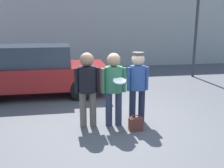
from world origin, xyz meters
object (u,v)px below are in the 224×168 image
Objects in this scene: person_middle_with_frisbee at (114,83)px; person_right at (138,81)px; handbag at (136,124)px; person_left at (87,83)px; parked_car_near at (38,70)px.

person_right is at bearing 11.57° from person_middle_with_frisbee.
person_right is 5.18× the size of handbag.
person_left reaches higher than person_middle_with_frisbee.
person_right is 0.97m from handbag.
person_left reaches higher than handbag.
handbag is at bearing -107.75° from person_right.
parked_car_near is (-2.52, 2.82, -0.18)m from person_right.
person_right reaches higher than parked_car_near.
person_right is at bearing -48.15° from parked_car_near.
person_left is at bearing -64.48° from parked_car_near.
person_left is at bearing 174.88° from person_middle_with_frisbee.
person_middle_with_frisbee is at bearing 138.85° from handbag.
person_left reaches higher than parked_car_near.
parked_car_near is (-1.38, 2.88, -0.20)m from person_left.
handbag is (2.37, -3.30, -0.65)m from parked_car_near.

